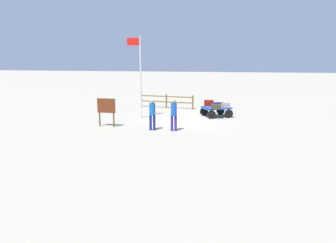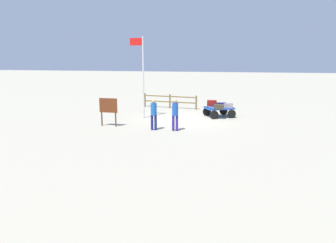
{
  "view_description": "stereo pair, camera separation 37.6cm",
  "coord_description": "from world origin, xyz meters",
  "px_view_note": "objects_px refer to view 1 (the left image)",
  "views": [
    {
      "loc": [
        -2.39,
        20.4,
        4.02
      ],
      "look_at": [
        -0.01,
        6.0,
        1.07
      ],
      "focal_mm": 35.24,
      "sensor_mm": 36.0,
      "label": 1
    },
    {
      "loc": [
        -2.76,
        20.33,
        4.02
      ],
      "look_at": [
        -0.01,
        6.0,
        1.07
      ],
      "focal_mm": 35.24,
      "sensor_mm": 36.0,
      "label": 2
    }
  ],
  "objects_px": {
    "worker_lead": "(174,113)",
    "suitcase_dark": "(216,106)",
    "luggage_cart": "(216,110)",
    "suitcase_maroon": "(218,105)",
    "flagpole": "(139,72)",
    "signboard": "(106,108)",
    "worker_trailing": "(152,112)",
    "suitcase_navy": "(225,105)",
    "suitcase_tan": "(209,103)"
  },
  "relations": [
    {
      "from": "luggage_cart",
      "to": "signboard",
      "type": "bearing_deg",
      "value": 33.87
    },
    {
      "from": "luggage_cart",
      "to": "signboard",
      "type": "distance_m",
      "value": 7.36
    },
    {
      "from": "worker_trailing",
      "to": "suitcase_dark",
      "type": "bearing_deg",
      "value": -130.69
    },
    {
      "from": "suitcase_navy",
      "to": "signboard",
      "type": "bearing_deg",
      "value": 30.76
    },
    {
      "from": "luggage_cart",
      "to": "suitcase_maroon",
      "type": "distance_m",
      "value": 0.37
    },
    {
      "from": "signboard",
      "to": "suitcase_navy",
      "type": "bearing_deg",
      "value": -149.24
    },
    {
      "from": "luggage_cart",
      "to": "suitcase_maroon",
      "type": "height_order",
      "value": "suitcase_maroon"
    },
    {
      "from": "suitcase_tan",
      "to": "flagpole",
      "type": "height_order",
      "value": "flagpole"
    },
    {
      "from": "suitcase_maroon",
      "to": "worker_trailing",
      "type": "height_order",
      "value": "worker_trailing"
    },
    {
      "from": "worker_lead",
      "to": "signboard",
      "type": "xyz_separation_m",
      "value": [
        3.94,
        -0.47,
        0.07
      ]
    },
    {
      "from": "signboard",
      "to": "suitcase_maroon",
      "type": "bearing_deg",
      "value": -147.14
    },
    {
      "from": "suitcase_tan",
      "to": "worker_trailing",
      "type": "relative_size",
      "value": 0.37
    },
    {
      "from": "worker_lead",
      "to": "worker_trailing",
      "type": "xyz_separation_m",
      "value": [
        1.17,
        0.02,
        -0.02
      ]
    },
    {
      "from": "suitcase_tan",
      "to": "signboard",
      "type": "distance_m",
      "value": 7.18
    },
    {
      "from": "worker_trailing",
      "to": "flagpole",
      "type": "xyz_separation_m",
      "value": [
        1.54,
        -3.36,
        2.0
      ]
    },
    {
      "from": "suitcase_tan",
      "to": "worker_lead",
      "type": "relative_size",
      "value": 0.36
    },
    {
      "from": "luggage_cart",
      "to": "suitcase_dark",
      "type": "relative_size",
      "value": 3.55
    },
    {
      "from": "suitcase_maroon",
      "to": "suitcase_navy",
      "type": "bearing_deg",
      "value": 173.69
    },
    {
      "from": "worker_lead",
      "to": "signboard",
      "type": "bearing_deg",
      "value": -6.81
    },
    {
      "from": "flagpole",
      "to": "suitcase_dark",
      "type": "bearing_deg",
      "value": -173.91
    },
    {
      "from": "signboard",
      "to": "suitcase_dark",
      "type": "bearing_deg",
      "value": -150.97
    },
    {
      "from": "flagpole",
      "to": "signboard",
      "type": "bearing_deg",
      "value": 66.75
    },
    {
      "from": "luggage_cart",
      "to": "worker_lead",
      "type": "height_order",
      "value": "worker_lead"
    },
    {
      "from": "luggage_cart",
      "to": "suitcase_tan",
      "type": "xyz_separation_m",
      "value": [
        0.49,
        -0.4,
        0.37
      ]
    },
    {
      "from": "luggage_cart",
      "to": "flagpole",
      "type": "distance_m",
      "value": 5.6
    },
    {
      "from": "suitcase_maroon",
      "to": "signboard",
      "type": "height_order",
      "value": "signboard"
    },
    {
      "from": "worker_lead",
      "to": "signboard",
      "type": "height_order",
      "value": "worker_lead"
    },
    {
      "from": "suitcase_maroon",
      "to": "suitcase_tan",
      "type": "relative_size",
      "value": 1.0
    },
    {
      "from": "worker_trailing",
      "to": "signboard",
      "type": "bearing_deg",
      "value": -10.02
    },
    {
      "from": "suitcase_navy",
      "to": "worker_lead",
      "type": "relative_size",
      "value": 0.36
    },
    {
      "from": "suitcase_dark",
      "to": "flagpole",
      "type": "xyz_separation_m",
      "value": [
        4.87,
        0.52,
        2.19
      ]
    },
    {
      "from": "suitcase_maroon",
      "to": "suitcase_dark",
      "type": "distance_m",
      "value": 0.66
    },
    {
      "from": "luggage_cart",
      "to": "suitcase_tan",
      "type": "distance_m",
      "value": 0.74
    },
    {
      "from": "suitcase_maroon",
      "to": "worker_lead",
      "type": "height_order",
      "value": "worker_lead"
    },
    {
      "from": "worker_lead",
      "to": "suitcase_dark",
      "type": "bearing_deg",
      "value": -119.28
    },
    {
      "from": "suitcase_navy",
      "to": "suitcase_dark",
      "type": "relative_size",
      "value": 1.02
    },
    {
      "from": "suitcase_dark",
      "to": "suitcase_navy",
      "type": "bearing_deg",
      "value": -134.69
    },
    {
      "from": "suitcase_dark",
      "to": "signboard",
      "type": "bearing_deg",
      "value": 29.03
    },
    {
      "from": "luggage_cart",
      "to": "suitcase_tan",
      "type": "relative_size",
      "value": 3.52
    },
    {
      "from": "suitcase_maroon",
      "to": "signboard",
      "type": "bearing_deg",
      "value": 32.86
    },
    {
      "from": "suitcase_navy",
      "to": "worker_trailing",
      "type": "height_order",
      "value": "worker_trailing"
    },
    {
      "from": "suitcase_dark",
      "to": "suitcase_tan",
      "type": "bearing_deg",
      "value": -65.57
    },
    {
      "from": "suitcase_tan",
      "to": "suitcase_maroon",
      "type": "bearing_deg",
      "value": 144.34
    },
    {
      "from": "suitcase_navy",
      "to": "worker_lead",
      "type": "xyz_separation_m",
      "value": [
        2.75,
        4.45,
        0.2
      ]
    },
    {
      "from": "suitcase_tan",
      "to": "suitcase_navy",
      "type": "xyz_separation_m",
      "value": [
        -1.09,
        0.51,
        -0.04
      ]
    },
    {
      "from": "suitcase_maroon",
      "to": "worker_lead",
      "type": "bearing_deg",
      "value": 62.91
    },
    {
      "from": "luggage_cart",
      "to": "suitcase_tan",
      "type": "bearing_deg",
      "value": -39.61
    },
    {
      "from": "suitcase_tan",
      "to": "signboard",
      "type": "relative_size",
      "value": 0.39
    },
    {
      "from": "suitcase_navy",
      "to": "worker_lead",
      "type": "bearing_deg",
      "value": 58.28
    },
    {
      "from": "worker_lead",
      "to": "flagpole",
      "type": "relative_size",
      "value": 0.34
    }
  ]
}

